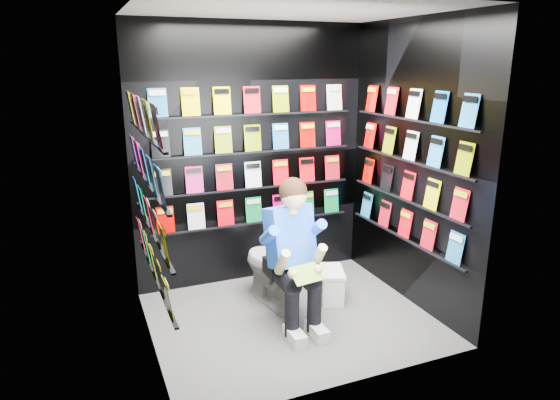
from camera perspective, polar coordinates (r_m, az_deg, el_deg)
name	(u,v)px	position (r m, az deg, el deg)	size (l,w,h in m)	color
floor	(291,319)	(4.58, 1.25, -13.42)	(2.40, 2.40, 0.00)	#585856
ceiling	(293,9)	(4.02, 1.48, 20.96)	(2.40, 2.40, 0.00)	white
wall_back	(252,156)	(5.02, -3.24, 4.99)	(2.40, 0.04, 2.60)	black
wall_front	(354,210)	(3.25, 8.43, -1.10)	(2.40, 0.04, 2.60)	black
wall_left	(142,191)	(3.81, -15.44, 0.97)	(0.04, 2.00, 2.60)	black
wall_right	(412,166)	(4.71, 14.88, 3.78)	(0.04, 2.00, 2.60)	black
comics_back	(253,156)	(5.00, -3.12, 4.99)	(2.10, 0.06, 1.37)	#D30664
comics_left	(147,190)	(3.81, -15.00, 1.09)	(0.06, 1.70, 1.37)	#D30664
comics_right	(410,166)	(4.69, 14.59, 3.82)	(0.06, 1.70, 1.37)	#D30664
toilet	(273,265)	(4.74, -0.82, -7.44)	(0.42, 0.75, 0.73)	white
longbox	(331,286)	(4.89, 5.88, -9.72)	(0.20, 0.37, 0.27)	silver
longbox_lid	(332,271)	(4.83, 5.93, -8.10)	(0.22, 0.38, 0.03)	silver
reader	(289,237)	(4.27, 1.04, -4.25)	(0.53, 0.77, 1.42)	blue
held_comic	(306,274)	(4.04, 3.01, -8.42)	(0.26, 0.01, 0.18)	green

